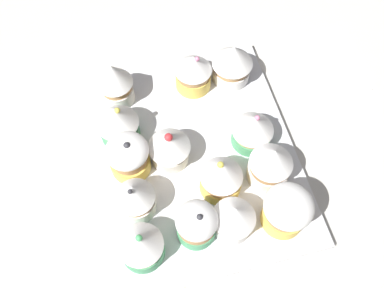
# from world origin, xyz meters

# --- Properties ---
(ground_plane) EXTENTS (1.80, 1.80, 0.03)m
(ground_plane) POSITION_xyz_m (0.00, 0.00, -0.01)
(ground_plane) COLOR beige
(baking_tray) EXTENTS (0.31, 0.37, 0.01)m
(baking_tray) POSITION_xyz_m (0.00, 0.00, 0.01)
(baking_tray) COLOR silver
(baking_tray) RESTS_ON ground_plane
(cupcake_0) EXTENTS (0.06, 0.06, 0.07)m
(cupcake_0) POSITION_xyz_m (-0.10, -0.13, 0.05)
(cupcake_0) COLOR #4C9E6B
(cupcake_0) RESTS_ON baking_tray
(cupcake_1) EXTENTS (0.06, 0.06, 0.07)m
(cupcake_1) POSITION_xyz_m (-0.02, -0.12, 0.05)
(cupcake_1) COLOR #4C9E6B
(cupcake_1) RESTS_ON baking_tray
(cupcake_2) EXTENTS (0.06, 0.06, 0.07)m
(cupcake_2) POSITION_xyz_m (0.03, -0.12, 0.05)
(cupcake_2) COLOR white
(cupcake_2) RESTS_ON baking_tray
(cupcake_3) EXTENTS (0.07, 0.07, 0.07)m
(cupcake_3) POSITION_xyz_m (0.10, -0.13, 0.05)
(cupcake_3) COLOR #EFC651
(cupcake_3) RESTS_ON baking_tray
(cupcake_4) EXTENTS (0.06, 0.06, 0.07)m
(cupcake_4) POSITION_xyz_m (-0.10, -0.06, 0.05)
(cupcake_4) COLOR white
(cupcake_4) RESTS_ON baking_tray
(cupcake_5) EXTENTS (0.06, 0.06, 0.08)m
(cupcake_5) POSITION_xyz_m (0.03, -0.06, 0.05)
(cupcake_5) COLOR #EFC651
(cupcake_5) RESTS_ON baking_tray
(cupcake_6) EXTENTS (0.06, 0.06, 0.08)m
(cupcake_6) POSITION_xyz_m (0.10, -0.06, 0.05)
(cupcake_6) COLOR white
(cupcake_6) RESTS_ON baking_tray
(cupcake_7) EXTENTS (0.06, 0.06, 0.07)m
(cupcake_7) POSITION_xyz_m (-0.09, -0.00, 0.05)
(cupcake_7) COLOR #EFC651
(cupcake_7) RESTS_ON baking_tray
(cupcake_8) EXTENTS (0.06, 0.06, 0.07)m
(cupcake_8) POSITION_xyz_m (-0.03, 0.00, 0.05)
(cupcake_8) COLOR white
(cupcake_8) RESTS_ON baking_tray
(cupcake_9) EXTENTS (0.06, 0.06, 0.07)m
(cupcake_9) POSITION_xyz_m (0.09, 0.00, 0.05)
(cupcake_9) COLOR #4C9E6B
(cupcake_9) RESTS_ON baking_tray
(cupcake_10) EXTENTS (0.06, 0.06, 0.08)m
(cupcake_10) POSITION_xyz_m (-0.10, 0.06, 0.05)
(cupcake_10) COLOR #4C9E6B
(cupcake_10) RESTS_ON baking_tray
(cupcake_11) EXTENTS (0.06, 0.06, 0.08)m
(cupcake_11) POSITION_xyz_m (-0.09, 0.13, 0.05)
(cupcake_11) COLOR white
(cupcake_11) RESTS_ON baking_tray
(cupcake_12) EXTENTS (0.06, 0.06, 0.07)m
(cupcake_12) POSITION_xyz_m (0.03, 0.12, 0.05)
(cupcake_12) COLOR #EFC651
(cupcake_12) RESTS_ON baking_tray
(cupcake_13) EXTENTS (0.07, 0.07, 0.08)m
(cupcake_13) POSITION_xyz_m (0.10, 0.12, 0.05)
(cupcake_13) COLOR white
(cupcake_13) RESTS_ON baking_tray
(napkin) EXTENTS (0.16, 0.14, 0.01)m
(napkin) POSITION_xyz_m (0.25, 0.12, 0.00)
(napkin) COLOR white
(napkin) RESTS_ON ground_plane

